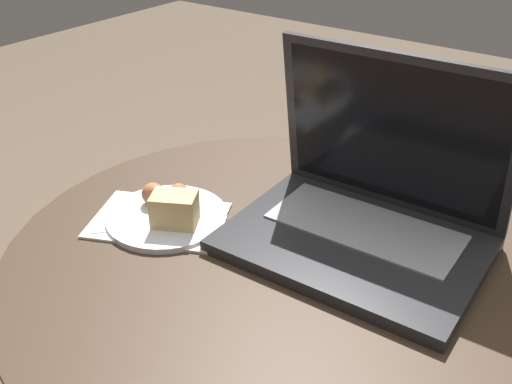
{
  "coord_description": "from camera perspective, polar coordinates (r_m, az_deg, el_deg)",
  "views": [
    {
      "loc": [
        0.38,
        -0.56,
        1.04
      ],
      "look_at": [
        -0.05,
        0.02,
        0.63
      ],
      "focal_mm": 42.0,
      "sensor_mm": 36.0,
      "label": 1
    }
  ],
  "objects": [
    {
      "name": "table",
      "position": [
        0.93,
        1.78,
        -13.88
      ],
      "size": [
        0.75,
        0.75,
        0.56
      ],
      "color": "black",
      "rests_on": "ground_plane"
    },
    {
      "name": "snack_plate",
      "position": [
        0.89,
        -8.33,
        -1.86
      ],
      "size": [
        0.18,
        0.18,
        0.06
      ],
      "color": "silver",
      "rests_on": "table"
    },
    {
      "name": "beer_glass",
      "position": [
        0.97,
        7.08,
        7.3
      ],
      "size": [
        0.07,
        0.07,
        0.22
      ],
      "color": "#C6701E",
      "rests_on": "table"
    },
    {
      "name": "fork",
      "position": [
        0.89,
        -9.38,
        -3.16
      ],
      "size": [
        0.13,
        0.14,
        0.0
      ],
      "color": "silver",
      "rests_on": "table"
    },
    {
      "name": "napkin",
      "position": [
        0.9,
        -9.26,
        -2.66
      ],
      "size": [
        0.23,
        0.2,
        0.0
      ],
      "color": "silver",
      "rests_on": "table"
    },
    {
      "name": "laptop",
      "position": [
        0.84,
        10.51,
        -1.38
      ],
      "size": [
        0.35,
        0.26,
        0.26
      ],
      "color": "#232326",
      "rests_on": "table"
    }
  ]
}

